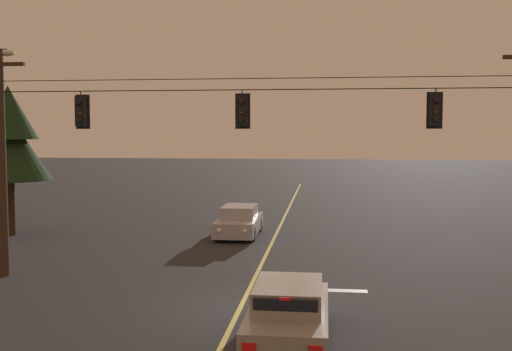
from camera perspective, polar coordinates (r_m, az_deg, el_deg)
The scene contains 10 objects.
ground_plane at distance 16.56m, azimuth -1.61°, elevation -12.76°, with size 180.00×180.00×0.00m, color #28282B.
lane_centre_stripe at distance 25.13m, azimuth 1.34°, elevation -6.86°, with size 0.14×60.00×0.01m, color #D1C64C.
stop_bar_paint at distance 18.59m, azimuth 5.34°, elevation -10.86°, with size 3.40×0.36×0.01m, color silver.
signal_span_assembly at distance 18.72m, azimuth -0.36°, elevation 1.44°, with size 18.62×0.32×7.55m.
traffic_light_leftmost at distance 20.16m, azimuth -16.48°, elevation 5.92°, with size 0.48×0.41×1.22m.
traffic_light_left_inner at distance 18.73m, azimuth -1.35°, elevation 6.23°, with size 0.48×0.41×1.22m.
traffic_light_centre at distance 18.83m, azimuth 16.86°, elevation 6.04°, with size 0.48×0.41×1.22m.
car_waiting_near_lane at distance 14.06m, azimuth 3.16°, elevation -13.10°, with size 1.80×4.33×1.39m.
car_oncoming_lead at distance 27.78m, azimuth -1.63°, elevation -4.45°, with size 1.80×4.42×1.39m.
tree_verge_near at distance 29.86m, azimuth -22.63°, elevation 3.36°, with size 3.81×3.81×6.96m.
Camera 1 is at (2.30, -15.67, 4.83)m, focal length 41.65 mm.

